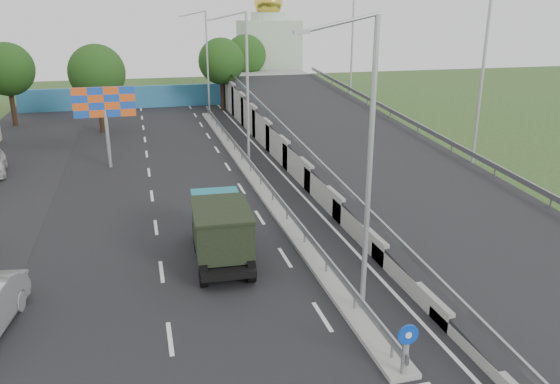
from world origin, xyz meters
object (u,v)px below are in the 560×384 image
object	(u,v)px
lamp_post_mid	(245,81)
dump_truck	(220,228)
sign_bollard	(406,349)
lamp_post_near	(365,156)
billboard	(105,107)
lamp_post_far	(205,57)
church	(269,51)

from	to	relation	value
lamp_post_mid	dump_truck	world-z (taller)	lamp_post_mid
sign_bollard	lamp_post_mid	size ratio (longest dim) A/B	0.17
lamp_post_near	lamp_post_mid	world-z (taller)	same
sign_bollard	billboard	size ratio (longest dim) A/B	0.30
sign_bollard	lamp_post_far	bearing A→B (deg)	89.86
lamp_post_far	church	bearing A→B (deg)	54.76
sign_bollard	church	distance (m)	58.84
sign_bollard	lamp_post_far	size ratio (longest dim) A/B	0.17
lamp_post_near	lamp_post_mid	distance (m)	20.00
billboard	sign_bollard	bearing A→B (deg)	-70.79
lamp_post_mid	sign_bollard	bearing A→B (deg)	-90.26
lamp_post_far	billboard	world-z (taller)	lamp_post_far
lamp_post_near	billboard	world-z (taller)	lamp_post_near
lamp_post_near	church	bearing A→B (deg)	79.62
lamp_post_far	lamp_post_near	bearing A→B (deg)	-90.00
billboard	lamp_post_mid	bearing A→B (deg)	-12.38
lamp_post_far	lamp_post_mid	bearing A→B (deg)	-90.00
lamp_post_near	lamp_post_far	xyz separation A→B (m)	(0.00, 40.00, 0.00)
lamp_post_far	billboard	xyz separation A→B (m)	(-9.11, -18.00, -1.62)
lamp_post_near	lamp_post_mid	xyz separation A→B (m)	(0.00, 20.00, 0.00)
lamp_post_near	dump_truck	bearing A→B (deg)	125.28
billboard	church	bearing A→B (deg)	59.30
dump_truck	lamp_post_near	bearing A→B (deg)	-51.75
billboard	lamp_post_far	bearing A→B (deg)	63.16
dump_truck	lamp_post_far	bearing A→B (deg)	86.31
lamp_post_near	church	size ratio (longest dim) A/B	0.73
lamp_post_near	church	distance (m)	54.90
sign_bollard	dump_truck	bearing A→B (deg)	112.33
lamp_post_mid	dump_truck	distance (m)	15.51
church	dump_truck	distance (m)	50.44
sign_bollard	dump_truck	distance (m)	10.27
sign_bollard	lamp_post_mid	xyz separation A→B (m)	(0.11, 23.83, 4.77)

